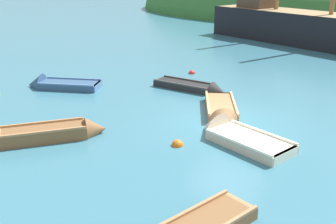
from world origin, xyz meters
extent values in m
plane|color=teal|center=(0.00, 0.00, 0.00)|extent=(120.00, 120.00, 0.00)
ellipsoid|color=#387033|center=(-9.23, 34.83, 0.00)|extent=(38.98, 23.68, 13.15)
cube|color=black|center=(-3.05, 16.69, 0.69)|extent=(13.64, 6.87, 2.99)
cube|color=#997A51|center=(-3.05, 16.69, 2.14)|extent=(13.05, 6.47, 0.10)
cube|color=#4C3828|center=(-6.61, 17.72, 2.74)|extent=(2.76, 2.85, 1.10)
cube|color=#335175|center=(-7.79, -0.38, 0.08)|extent=(2.87, 2.15, 0.40)
cone|color=#335175|center=(-9.28, -1.10, 0.08)|extent=(1.06, 1.24, 1.06)
cube|color=#4F75A1|center=(-6.64, 0.17, 0.14)|extent=(0.54, 0.95, 0.28)
cube|color=#4F75A1|center=(-8.21, -0.58, 0.22)|extent=(0.60, 1.00, 0.05)
cube|color=#4F75A1|center=(-7.37, -0.18, 0.22)|extent=(0.60, 1.00, 0.05)
cube|color=#4F75A1|center=(-8.01, 0.08, 0.31)|extent=(2.38, 1.19, 0.07)
cube|color=#4F75A1|center=(-7.57, -0.85, 0.31)|extent=(2.38, 1.19, 0.07)
cube|color=black|center=(-3.54, 2.54, 0.07)|extent=(2.79, 1.03, 0.38)
cone|color=black|center=(-1.81, 2.60, 0.07)|extent=(0.72, 0.91, 0.89)
cube|color=#3B3B3B|center=(-4.86, 2.50, 0.13)|extent=(0.15, 0.84, 0.27)
cube|color=#3B3B3B|center=(-3.05, 2.56, 0.20)|extent=(0.21, 0.86, 0.05)
cube|color=#3B3B3B|center=(-4.02, 2.53, 0.20)|extent=(0.21, 0.86, 0.05)
cube|color=#3B3B3B|center=(-3.52, 2.12, 0.29)|extent=(2.70, 0.17, 0.07)
cube|color=#3B3B3B|center=(-3.55, 2.97, 0.29)|extent=(2.70, 0.17, 0.07)
cube|color=beige|center=(1.46, -1.53, 0.08)|extent=(2.82, 1.91, 0.40)
cone|color=beige|center=(-0.10, -1.12, 0.08)|extent=(0.94, 1.35, 1.22)
cube|color=white|center=(2.65, -1.85, 0.14)|extent=(0.41, 1.15, 0.28)
cube|color=white|center=(1.02, -1.42, 0.22)|extent=(0.48, 1.19, 0.05)
cube|color=white|center=(1.89, -1.65, 0.22)|extent=(0.48, 1.19, 0.05)
cube|color=white|center=(1.61, -0.95, 0.31)|extent=(2.46, 0.73, 0.07)
cube|color=white|center=(1.30, -2.12, 0.31)|extent=(2.46, 0.73, 0.07)
cube|color=#AE7B4F|center=(2.68, -4.89, 0.14)|extent=(0.85, 0.32, 0.28)
cube|color=#AE7B4F|center=(2.51, -5.58, 0.21)|extent=(0.88, 0.38, 0.05)
cube|color=#AE7B4F|center=(1.99, -5.87, 0.30)|extent=(0.64, 2.24, 0.07)
cube|color=#9E7047|center=(-0.77, 0.78, 0.10)|extent=(2.37, 2.93, 0.44)
cone|color=#9E7047|center=(0.14, -0.70, 0.10)|extent=(1.23, 1.12, 1.02)
cube|color=tan|center=(-1.47, 1.92, 0.16)|extent=(0.89, 0.61, 0.31)
cube|color=tan|center=(-0.52, 0.37, 0.26)|extent=(0.94, 0.67, 0.05)
cube|color=tan|center=(-1.03, 1.19, 0.26)|extent=(0.94, 0.67, 0.05)
cube|color=tan|center=(-1.20, 0.52, 0.35)|extent=(1.50, 2.36, 0.07)
cube|color=tan|center=(-0.35, 1.04, 0.35)|extent=(1.50, 2.36, 0.07)
cube|color=brown|center=(-4.17, -4.82, 0.14)|extent=(2.36, 2.69, 0.52)
cone|color=brown|center=(-3.15, -3.49, 0.14)|extent=(1.10, 1.07, 0.87)
cube|color=#AE7B4F|center=(-3.88, -4.45, 0.34)|extent=(0.78, 0.66, 0.05)
cube|color=#AE7B4F|center=(-4.46, -5.19, 0.34)|extent=(0.78, 0.66, 0.05)
cube|color=#AE7B4F|center=(-3.84, -5.08, 0.43)|extent=(1.66, 2.13, 0.07)
cube|color=#AE7B4F|center=(-4.50, -4.56, 0.43)|extent=(1.66, 2.13, 0.07)
sphere|color=orange|center=(-0.41, -2.75, 0.00)|extent=(0.37, 0.37, 0.37)
sphere|color=red|center=(-4.63, 5.00, 0.00)|extent=(0.34, 0.34, 0.34)
camera|label=1|loc=(5.79, -12.22, 5.25)|focal=43.03mm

